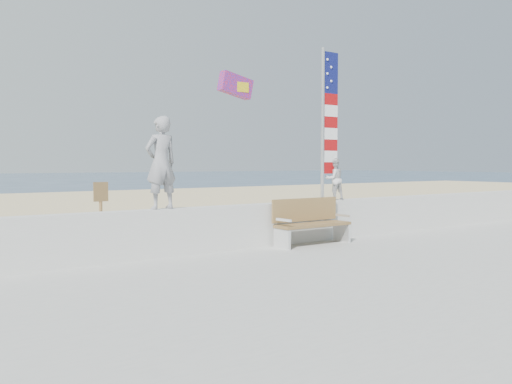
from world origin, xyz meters
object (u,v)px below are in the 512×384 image
child (334,179)px  flag (327,118)px  bench (310,221)px  adult (161,163)px

child → flag: bearing=9.0°
bench → flag: flag is taller
adult → bench: 3.56m
flag → bench: bearing=-152.8°
adult → child: adult is taller
bench → flag: size_ratio=0.51×
adult → bench: (3.30, -0.45, -1.26)m
child → bench: 1.51m
child → bench: child is taller
adult → child: bearing=174.6°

